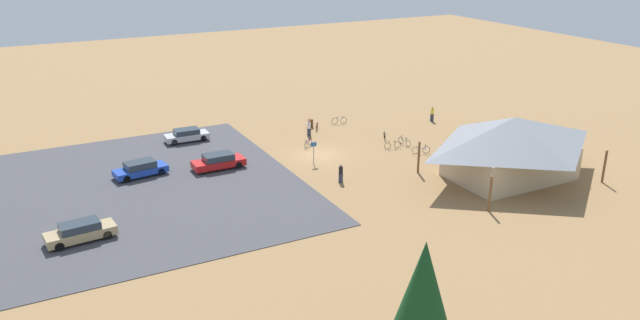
% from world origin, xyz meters
% --- Properties ---
extents(ground, '(160.00, 160.00, 0.00)m').
position_xyz_m(ground, '(0.00, 0.00, 0.00)').
color(ground, '#937047').
rests_on(ground, ground).
extents(parking_lot_asphalt, '(41.97, 28.93, 0.05)m').
position_xyz_m(parking_lot_asphalt, '(25.31, 0.54, 0.03)').
color(parking_lot_asphalt, '#424247').
rests_on(parking_lot_asphalt, ground).
extents(bike_pavilion, '(13.14, 9.65, 5.47)m').
position_xyz_m(bike_pavilion, '(-12.02, 12.83, 3.17)').
color(bike_pavilion, '#C6B28E').
rests_on(bike_pavilion, ground).
extents(trash_bin, '(0.60, 0.60, 0.90)m').
position_xyz_m(trash_bin, '(-3.30, -8.43, 0.45)').
color(trash_bin, brown).
rests_on(trash_bin, ground).
extents(lot_sign, '(0.56, 0.08, 2.20)m').
position_xyz_m(lot_sign, '(1.57, 1.94, 1.41)').
color(lot_sign, '#99999E').
rests_on(lot_sign, ground).
extents(pine_west, '(3.11, 3.11, 7.24)m').
position_xyz_m(pine_west, '(10.32, 30.32, 4.59)').
color(pine_west, brown).
rests_on(pine_west, ground).
extents(bicycle_blue_mid_cluster, '(1.72, 0.70, 0.90)m').
position_xyz_m(bicycle_blue_mid_cluster, '(-8.92, 4.25, 0.39)').
color(bicycle_blue_mid_cluster, black).
rests_on(bicycle_blue_mid_cluster, ground).
extents(bicycle_teal_trailside, '(0.48, 1.74, 0.89)m').
position_xyz_m(bicycle_teal_trailside, '(-8.97, 1.40, 0.38)').
color(bicycle_teal_trailside, black).
rests_on(bicycle_teal_trailside, ground).
extents(bicycle_red_lone_west, '(1.01, 1.49, 0.82)m').
position_xyz_m(bicycle_red_lone_west, '(-3.51, -7.29, 0.36)').
color(bicycle_red_lone_west, black).
rests_on(bicycle_red_lone_west, ground).
extents(bicycle_yellow_yard_right, '(1.77, 0.48, 0.84)m').
position_xyz_m(bicycle_yellow_yard_right, '(-7.31, 1.73, 0.37)').
color(bicycle_yellow_yard_right, black).
rests_on(bicycle_yellow_yard_right, ground).
extents(bicycle_purple_by_bin, '(1.40, 1.22, 0.81)m').
position_xyz_m(bicycle_purple_by_bin, '(-0.16, -2.69, 0.38)').
color(bicycle_purple_by_bin, black).
rests_on(bicycle_purple_by_bin, ground).
extents(bicycle_white_edge_north, '(1.75, 0.52, 0.85)m').
position_xyz_m(bicycle_white_edge_north, '(-6.72, -8.08, 0.40)').
color(bicycle_white_edge_north, black).
rests_on(bicycle_white_edge_north, ground).
extents(bicycle_black_yard_front, '(0.86, 1.55, 0.75)m').
position_xyz_m(bicycle_black_yard_front, '(-8.23, -1.13, 0.36)').
color(bicycle_black_yard_front, black).
rests_on(bicycle_black_yard_front, ground).
extents(car_silver_by_curb, '(4.41, 1.85, 1.30)m').
position_xyz_m(car_silver_by_curb, '(10.14, -9.85, 0.70)').
color(car_silver_by_curb, '#BCBCC1').
rests_on(car_silver_by_curb, parking_lot_asphalt).
extents(car_tan_front_row, '(4.82, 2.14, 1.38)m').
position_xyz_m(car_tan_front_row, '(22.86, 8.16, 0.74)').
color(car_tan_front_row, tan).
rests_on(car_tan_front_row, parking_lot_asphalt).
extents(car_red_end_stall, '(4.69, 1.87, 1.38)m').
position_xyz_m(car_red_end_stall, '(9.80, -0.88, 0.74)').
color(car_red_end_stall, red).
rests_on(car_red_end_stall, parking_lot_asphalt).
extents(car_blue_aisle_side, '(4.74, 2.39, 1.35)m').
position_xyz_m(car_blue_aisle_side, '(16.48, -2.25, 0.72)').
color(car_blue_aisle_side, '#1E42B2').
rests_on(car_blue_aisle_side, parking_lot_asphalt).
extents(visitor_near_lot, '(0.39, 0.36, 1.66)m').
position_xyz_m(visitor_near_lot, '(1.56, 7.04, 0.87)').
color(visitor_near_lot, '#2D3347').
rests_on(visitor_near_lot, ground).
extents(visitor_at_bikes, '(0.36, 0.38, 1.73)m').
position_xyz_m(visitor_at_bikes, '(-16.58, -4.16, 0.91)').
color(visitor_at_bikes, '#2D3347').
rests_on(visitor_at_bikes, ground).
extents(visitor_crossing_yard, '(0.38, 0.36, 1.69)m').
position_xyz_m(visitor_crossing_yard, '(-1.79, -5.73, 0.89)').
color(visitor_crossing_yard, '#2D3347').
rests_on(visitor_crossing_yard, ground).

